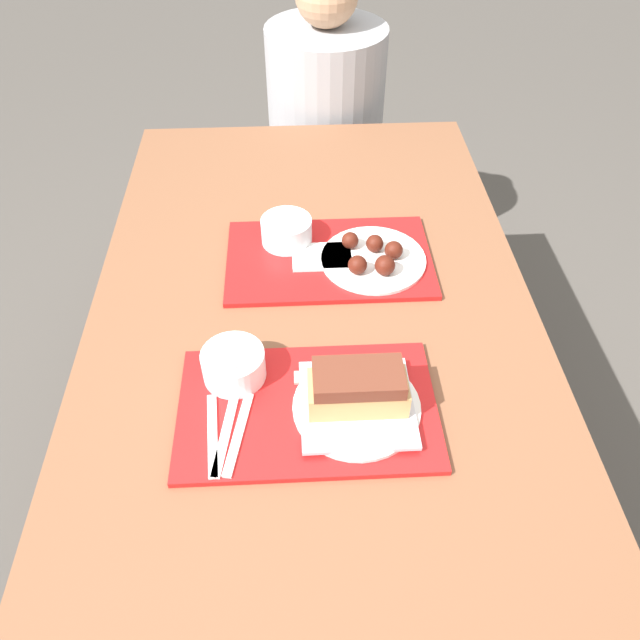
{
  "coord_description": "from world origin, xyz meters",
  "views": [
    {
      "loc": [
        -0.03,
        -0.84,
        1.63
      ],
      "look_at": [
        0.01,
        0.03,
        0.77
      ],
      "focal_mm": 35.0,
      "sensor_mm": 36.0,
      "label": 1
    }
  ],
  "objects_px": {
    "tray_near": "(308,409)",
    "bowl_coleslaw_far": "(287,230)",
    "person_seated_across": "(326,99)",
    "brisket_sandwich_plate": "(357,395)",
    "tray_far": "(329,259)",
    "wings_plate_far": "(373,257)",
    "bowl_coleslaw_near": "(234,364)"
  },
  "relations": [
    {
      "from": "tray_near",
      "to": "bowl_coleslaw_far",
      "type": "distance_m",
      "value": 0.48
    },
    {
      "from": "tray_near",
      "to": "person_seated_across",
      "type": "bearing_deg",
      "value": 85.22
    },
    {
      "from": "bowl_coleslaw_far",
      "to": "person_seated_across",
      "type": "relative_size",
      "value": 0.17
    },
    {
      "from": "tray_near",
      "to": "brisket_sandwich_plate",
      "type": "relative_size",
      "value": 2.03
    },
    {
      "from": "tray_near",
      "to": "tray_far",
      "type": "xyz_separation_m",
      "value": [
        0.06,
        0.42,
        0.0
      ]
    },
    {
      "from": "brisket_sandwich_plate",
      "to": "tray_near",
      "type": "bearing_deg",
      "value": 174.96
    },
    {
      "from": "tray_near",
      "to": "person_seated_across",
      "type": "xyz_separation_m",
      "value": [
        0.11,
        1.27,
        -0.03
      ]
    },
    {
      "from": "wings_plate_far",
      "to": "person_seated_across",
      "type": "height_order",
      "value": "person_seated_across"
    },
    {
      "from": "bowl_coleslaw_near",
      "to": "wings_plate_far",
      "type": "xyz_separation_m",
      "value": [
        0.29,
        0.31,
        -0.02
      ]
    },
    {
      "from": "bowl_coleslaw_near",
      "to": "person_seated_across",
      "type": "xyz_separation_m",
      "value": [
        0.24,
        1.19,
        -0.07
      ]
    },
    {
      "from": "brisket_sandwich_plate",
      "to": "bowl_coleslaw_far",
      "type": "relative_size",
      "value": 1.96
    },
    {
      "from": "bowl_coleslaw_far",
      "to": "tray_near",
      "type": "bearing_deg",
      "value": -86.43
    },
    {
      "from": "wings_plate_far",
      "to": "bowl_coleslaw_near",
      "type": "bearing_deg",
      "value": -132.97
    },
    {
      "from": "tray_near",
      "to": "brisket_sandwich_plate",
      "type": "distance_m",
      "value": 0.1
    },
    {
      "from": "tray_near",
      "to": "person_seated_across",
      "type": "distance_m",
      "value": 1.28
    },
    {
      "from": "bowl_coleslaw_near",
      "to": "person_seated_across",
      "type": "relative_size",
      "value": 0.17
    },
    {
      "from": "bowl_coleslaw_far",
      "to": "brisket_sandwich_plate",
      "type": "bearing_deg",
      "value": -76.53
    },
    {
      "from": "bowl_coleslaw_near",
      "to": "wings_plate_far",
      "type": "relative_size",
      "value": 0.49
    },
    {
      "from": "tray_far",
      "to": "person_seated_across",
      "type": "relative_size",
      "value": 0.66
    },
    {
      "from": "wings_plate_far",
      "to": "brisket_sandwich_plate",
      "type": "bearing_deg",
      "value": -100.46
    },
    {
      "from": "bowl_coleslaw_far",
      "to": "bowl_coleslaw_near",
      "type": "bearing_deg",
      "value": -104.26
    },
    {
      "from": "tray_near",
      "to": "bowl_coleslaw_far",
      "type": "relative_size",
      "value": 3.96
    },
    {
      "from": "bowl_coleslaw_far",
      "to": "wings_plate_far",
      "type": "relative_size",
      "value": 0.49
    },
    {
      "from": "tray_near",
      "to": "person_seated_across",
      "type": "height_order",
      "value": "person_seated_across"
    },
    {
      "from": "bowl_coleslaw_near",
      "to": "bowl_coleslaw_far",
      "type": "relative_size",
      "value": 1.0
    },
    {
      "from": "bowl_coleslaw_near",
      "to": "wings_plate_far",
      "type": "distance_m",
      "value": 0.43
    },
    {
      "from": "tray_far",
      "to": "wings_plate_far",
      "type": "distance_m",
      "value": 0.1
    },
    {
      "from": "bowl_coleslaw_near",
      "to": "tray_far",
      "type": "bearing_deg",
      "value": 59.92
    },
    {
      "from": "tray_far",
      "to": "brisket_sandwich_plate",
      "type": "xyz_separation_m",
      "value": [
        0.02,
        -0.42,
        0.04
      ]
    },
    {
      "from": "bowl_coleslaw_near",
      "to": "brisket_sandwich_plate",
      "type": "relative_size",
      "value": 0.51
    },
    {
      "from": "bowl_coleslaw_near",
      "to": "person_seated_across",
      "type": "bearing_deg",
      "value": 78.73
    },
    {
      "from": "bowl_coleslaw_far",
      "to": "wings_plate_far",
      "type": "height_order",
      "value": "bowl_coleslaw_far"
    }
  ]
}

